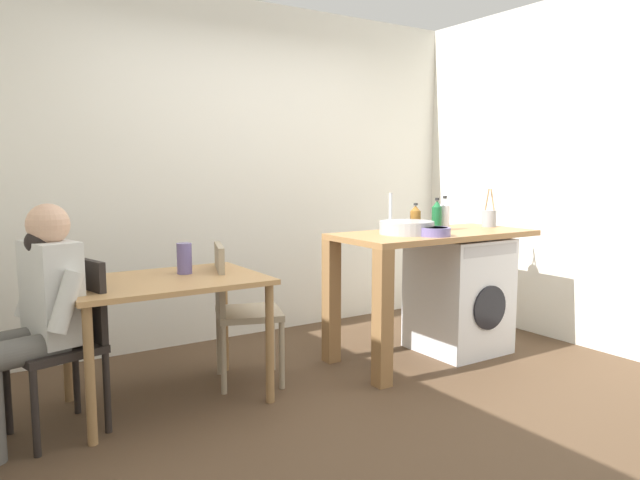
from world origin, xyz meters
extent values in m
plane|color=#4C3826|center=(0.00, 0.00, 0.00)|extent=(5.46, 5.46, 0.00)
cube|color=silver|center=(0.00, 1.75, 1.35)|extent=(4.60, 0.10, 2.70)
cube|color=silver|center=(2.15, 0.00, 1.35)|extent=(0.10, 3.80, 2.70)
cube|color=tan|center=(-0.96, 0.65, 0.72)|extent=(1.10, 0.76, 0.03)
cylinder|color=#977045|center=(-1.46, 0.32, 0.35)|extent=(0.05, 0.05, 0.71)
cylinder|color=#977045|center=(-0.46, 0.32, 0.35)|extent=(0.05, 0.05, 0.71)
cylinder|color=#977045|center=(-1.46, 0.98, 0.35)|extent=(0.05, 0.05, 0.71)
cylinder|color=#977045|center=(-0.46, 0.98, 0.35)|extent=(0.05, 0.05, 0.71)
cube|color=black|center=(-1.58, 0.55, 0.45)|extent=(0.49, 0.49, 0.04)
cube|color=black|center=(-1.40, 0.59, 0.68)|extent=(0.13, 0.38, 0.45)
cylinder|color=black|center=(-1.71, 0.33, 0.23)|extent=(0.04, 0.04, 0.45)
cylinder|color=black|center=(-1.80, 0.68, 0.23)|extent=(0.04, 0.04, 0.45)
cylinder|color=black|center=(-1.36, 0.42, 0.23)|extent=(0.04, 0.04, 0.45)
cylinder|color=black|center=(-1.45, 0.77, 0.23)|extent=(0.04, 0.04, 0.45)
cube|color=gray|center=(-0.41, 0.70, 0.45)|extent=(0.51, 0.51, 0.04)
cube|color=gray|center=(-0.58, 0.76, 0.68)|extent=(0.16, 0.37, 0.45)
cylinder|color=gray|center=(-0.18, 0.81, 0.23)|extent=(0.04, 0.04, 0.45)
cylinder|color=gray|center=(-0.30, 0.47, 0.23)|extent=(0.04, 0.04, 0.45)
cylinder|color=gray|center=(-0.52, 0.93, 0.23)|extent=(0.04, 0.04, 0.45)
cylinder|color=gray|center=(-0.64, 0.59, 0.23)|extent=(0.04, 0.04, 0.45)
cylinder|color=#595651|center=(-1.73, 0.42, 0.50)|extent=(0.42, 0.23, 0.14)
cylinder|color=#595651|center=(-1.78, 0.59, 0.50)|extent=(0.42, 0.23, 0.14)
cube|color=silver|center=(-1.58, 0.55, 0.75)|extent=(0.28, 0.38, 0.52)
cylinder|color=silver|center=(-1.55, 0.34, 0.74)|extent=(0.20, 0.13, 0.31)
cylinder|color=silver|center=(-1.65, 0.75, 0.74)|extent=(0.20, 0.13, 0.31)
sphere|color=tan|center=(-1.58, 0.55, 1.09)|extent=(0.21, 0.21, 0.21)
sphere|color=black|center=(-1.64, 0.53, 1.01)|extent=(0.12, 0.12, 0.12)
cube|color=#9E7042|center=(0.96, 0.46, 0.90)|extent=(1.50, 0.68, 0.04)
cube|color=olive|center=(0.26, 0.17, 0.44)|extent=(0.10, 0.10, 0.88)
cube|color=olive|center=(0.26, 0.75, 0.44)|extent=(0.10, 0.10, 0.88)
cube|color=silver|center=(1.22, 0.46, 0.43)|extent=(0.60, 0.60, 0.86)
cylinder|color=black|center=(1.22, 0.15, 0.39)|extent=(0.32, 0.02, 0.32)
cube|color=#B2B2B7|center=(1.22, 0.16, 0.80)|extent=(0.54, 0.01, 0.08)
cylinder|color=#9EA0A5|center=(0.70, 0.46, 0.97)|extent=(0.38, 0.38, 0.09)
cylinder|color=#B2B2B7|center=(0.70, 0.64, 1.06)|extent=(0.02, 0.02, 0.28)
cylinder|color=brown|center=(0.91, 0.60, 0.99)|extent=(0.08, 0.08, 0.15)
cone|color=brown|center=(0.91, 0.60, 1.09)|extent=(0.07, 0.07, 0.04)
cylinder|color=#262626|center=(0.91, 0.60, 1.11)|extent=(0.03, 0.03, 0.02)
cylinder|color=#19592D|center=(1.03, 0.51, 1.01)|extent=(0.07, 0.07, 0.17)
cone|color=#19592D|center=(1.03, 0.51, 1.12)|extent=(0.07, 0.07, 0.05)
cylinder|color=#262626|center=(1.03, 0.51, 1.15)|extent=(0.03, 0.03, 0.02)
cylinder|color=silver|center=(1.13, 0.53, 1.01)|extent=(0.08, 0.08, 0.18)
cone|color=silver|center=(1.13, 0.53, 1.13)|extent=(0.07, 0.07, 0.05)
cylinder|color=#262626|center=(1.13, 0.53, 1.16)|extent=(0.03, 0.03, 0.02)
cylinder|color=slate|center=(0.77, 0.26, 0.95)|extent=(0.22, 0.22, 0.06)
cylinder|color=#3D375B|center=(0.77, 0.26, 0.96)|extent=(0.17, 0.17, 0.03)
cylinder|color=gray|center=(1.59, 0.51, 0.99)|extent=(0.11, 0.11, 0.13)
cylinder|color=#99724C|center=(1.57, 0.52, 1.13)|extent=(0.01, 0.04, 0.18)
cylinder|color=#99724C|center=(1.61, 0.49, 1.13)|extent=(0.01, 0.05, 0.18)
cylinder|color=slate|center=(-0.81, 0.75, 0.83)|extent=(0.09, 0.09, 0.19)
cube|color=#B2B2B7|center=(0.91, 0.36, 0.92)|extent=(0.15, 0.06, 0.01)
cube|color=#262628|center=(0.91, 0.36, 0.92)|extent=(0.15, 0.06, 0.01)
camera|label=1|loc=(-2.00, -2.64, 1.37)|focal=32.87mm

